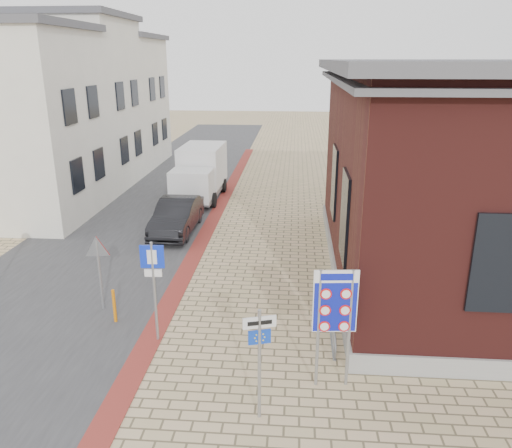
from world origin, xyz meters
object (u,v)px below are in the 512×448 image
(parking_sign, at_px, (153,274))
(border_sign, at_px, (335,304))
(bollard, at_px, (114,306))
(box_truck, at_px, (200,172))
(sedan, at_px, (177,216))
(essen_sign, at_px, (259,348))

(parking_sign, bearing_deg, border_sign, -22.27)
(border_sign, distance_m, bollard, 6.31)
(box_truck, bearing_deg, parking_sign, -82.58)
(sedan, relative_size, bollard, 4.33)
(sedan, relative_size, parking_sign, 1.57)
(parking_sign, bearing_deg, essen_sign, -46.62)
(border_sign, xyz_separation_m, essen_sign, (-1.50, -1.16, -0.39))
(essen_sign, distance_m, bollard, 5.55)
(parking_sign, relative_size, bollard, 2.76)
(border_sign, bearing_deg, bollard, 152.75)
(sedan, height_order, essen_sign, essen_sign)
(box_truck, distance_m, border_sign, 16.08)
(box_truck, bearing_deg, essen_sign, -73.94)
(essen_sign, xyz_separation_m, bollard, (-4.19, 3.46, -1.10))
(box_truck, height_order, bollard, box_truck)
(border_sign, distance_m, essen_sign, 1.94)
(border_sign, height_order, parking_sign, border_sign)
(sedan, relative_size, essen_sign, 1.75)
(essen_sign, relative_size, parking_sign, 0.90)
(box_truck, xyz_separation_m, essen_sign, (4.20, -16.19, 0.24))
(parking_sign, bearing_deg, bollard, 147.00)
(sedan, xyz_separation_m, essen_sign, (4.20, -10.93, 0.89))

